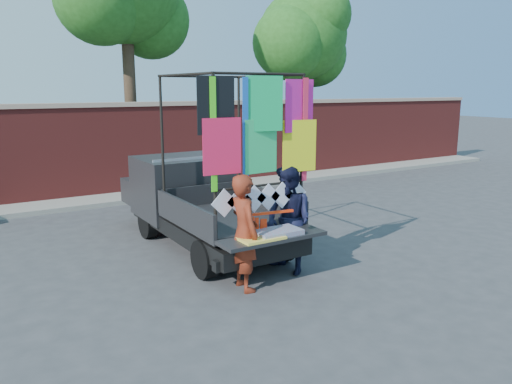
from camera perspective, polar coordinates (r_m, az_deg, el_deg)
ground at (r=8.48m, az=-2.26°, el=-8.90°), size 90.00×90.00×0.00m
brick_wall at (r=14.54m, az=-16.17°, el=4.74°), size 30.00×0.45×2.61m
curb at (r=14.08m, az=-15.09°, el=-0.65°), size 30.00×1.20×0.12m
tree_right at (r=18.96m, az=5.55°, el=17.06°), size 4.20×3.30×6.62m
pickup_truck at (r=10.01m, az=-7.22°, el=-0.91°), size 2.04×5.12×3.22m
woman at (r=7.45m, az=-1.34°, el=-4.67°), size 0.47×0.68×1.77m
man at (r=8.15m, az=3.76°, el=-3.22°), size 0.79×0.95×1.78m
streamer_bundle at (r=7.72m, az=0.77°, el=-3.82°), size 0.88×0.18×0.61m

